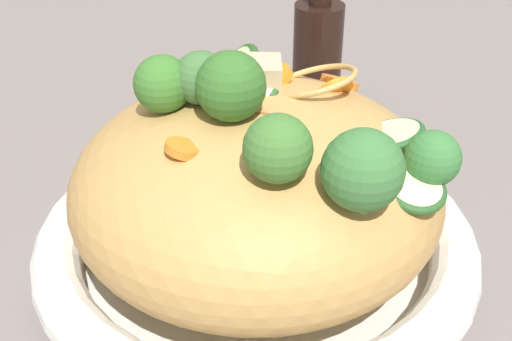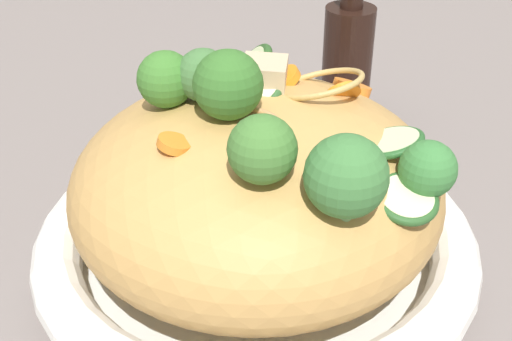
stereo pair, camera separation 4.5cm
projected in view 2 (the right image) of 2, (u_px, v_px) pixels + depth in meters
ground_plane at (256, 276)px, 0.50m from camera, size 3.00×3.00×0.00m
serving_bowl at (256, 248)px, 0.49m from camera, size 0.31×0.31×0.05m
noodle_heap at (256, 186)px, 0.46m from camera, size 0.25×0.25×0.14m
broccoli_florets at (271, 125)px, 0.39m from camera, size 0.20×0.13×0.09m
carrot_coins at (304, 104)px, 0.45m from camera, size 0.10×0.19×0.03m
zucchini_slices at (303, 109)px, 0.45m from camera, size 0.23×0.10×0.05m
chicken_chunks at (246, 81)px, 0.45m from camera, size 0.05×0.06×0.03m
soy_sauce_bottle at (347, 63)px, 0.67m from camera, size 0.05×0.05×0.16m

